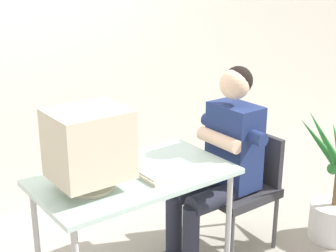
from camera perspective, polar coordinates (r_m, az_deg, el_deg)
name	(u,v)px	position (r m, az deg, el deg)	size (l,w,h in m)	color
wall_back	(68,19)	(4.03, -11.57, 12.16)	(8.00, 0.10, 3.00)	silver
desk	(134,184)	(2.91, -3.94, -6.81)	(1.17, 0.65, 0.74)	#B7B7BC
crt_monitor	(90,145)	(2.63, -9.14, -2.18)	(0.41, 0.35, 0.45)	beige
keyboard	(145,170)	(2.90, -2.68, -5.13)	(0.16, 0.43, 0.03)	beige
office_chair	(241,182)	(3.46, 8.51, -6.50)	(0.48, 0.48, 0.81)	#4C4C51
person_seated	(221,158)	(3.25, 6.24, -3.78)	(0.73, 0.55, 1.30)	navy
desk_mug	(132,150)	(3.12, -4.26, -2.82)	(0.08, 0.09, 0.09)	white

